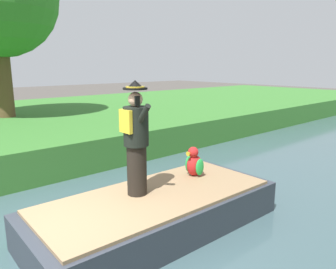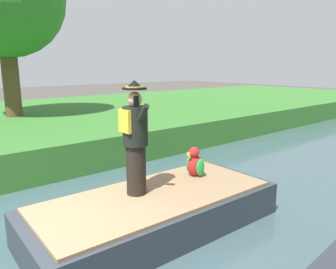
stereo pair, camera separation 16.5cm
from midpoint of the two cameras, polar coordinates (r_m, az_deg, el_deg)
The scene contains 3 objects.
boat at distance 5.55m, azimuth -2.92°, elevation -13.35°, with size 1.89×4.24×0.61m.
person_pirate at distance 5.17m, azimuth -6.54°, elevation -0.80°, with size 0.61×0.42×1.85m.
parrot_plush at distance 6.21m, azimuth 3.86°, elevation -5.05°, with size 0.36×0.35×0.57m.
Camera 1 is at (3.88, -1.29, 2.79)m, focal length 34.70 mm.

